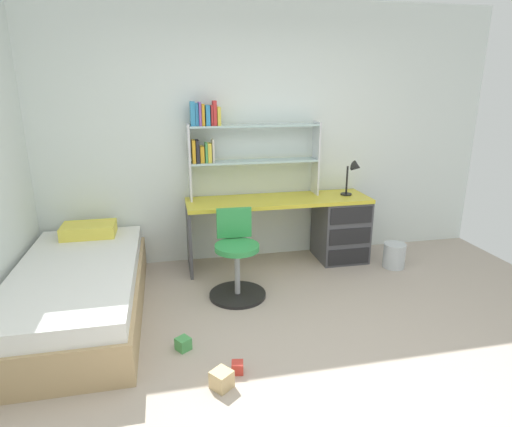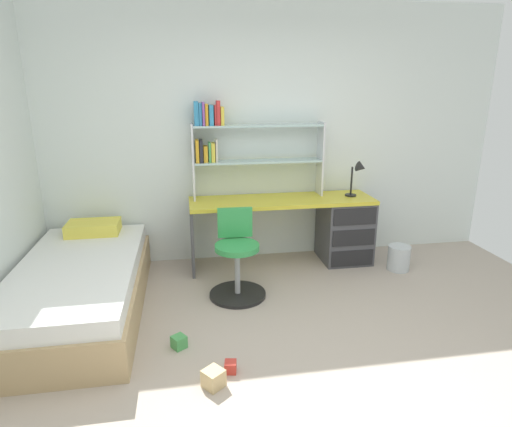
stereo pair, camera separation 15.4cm
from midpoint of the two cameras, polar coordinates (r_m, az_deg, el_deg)
ground_plane at (r=3.05m, az=6.84°, el=-21.19°), size 5.42×5.42×0.02m
room_shell at (r=3.43m, az=-16.91°, el=7.56°), size 5.42×5.42×2.71m
desk at (r=4.70m, az=8.16°, el=-1.46°), size 1.93×0.54×0.73m
bookshelf_hutch at (r=4.41m, az=-4.06°, el=9.62°), size 1.37×0.22×1.00m
desk_lamp at (r=4.64m, az=12.12°, el=5.43°), size 0.20×0.17×0.38m
swivel_chair at (r=3.89m, az=-3.74°, el=-6.68°), size 0.52×0.52×0.79m
bed_platform at (r=3.91m, az=-23.79°, el=-9.45°), size 1.01×2.03×0.57m
waste_bin at (r=4.75m, az=17.17°, el=-5.41°), size 0.23×0.23×0.26m
toy_block_natural_0 at (r=2.93m, az=-6.24°, el=-21.28°), size 0.17×0.17×0.12m
toy_block_green_1 at (r=3.31m, az=-11.11°, el=-16.80°), size 0.13×0.13×0.09m
toy_block_red_2 at (r=3.05m, az=-4.04°, el=-19.93°), size 0.09×0.09×0.08m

